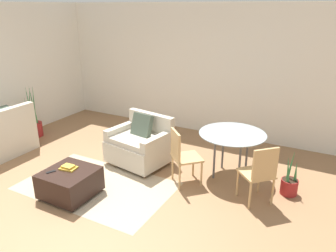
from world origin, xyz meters
name	(u,v)px	position (x,y,z in m)	size (l,w,h in m)	color
ground_plane	(64,217)	(0.00, 0.00, 0.00)	(20.00, 20.00, 0.00)	#936B47
wall_back	(188,69)	(0.00, 3.88, 1.38)	(12.00, 0.06, 2.75)	white
area_rug	(97,186)	(-0.13, 0.84, 0.00)	(2.34, 1.45, 0.01)	tan
armchair	(140,145)	(0.03, 1.86, 0.36)	(1.10, 0.97, 0.91)	beige
ottoman	(70,182)	(-0.29, 0.45, 0.22)	(0.71, 0.72, 0.41)	black
book_stack	(68,167)	(-0.34, 0.50, 0.43)	(0.26, 0.20, 0.06)	gold
tv_remote_primary	(51,172)	(-0.49, 0.30, 0.42)	(0.10, 0.14, 0.01)	black
potted_plant	(33,125)	(-2.71, 1.86, 0.24)	(0.36, 0.36, 1.15)	maroon
dining_table	(232,138)	(1.61, 2.16, 0.67)	(1.07, 1.07, 0.76)	#99A8AD
dining_chair_near_left	(182,154)	(1.00, 1.56, 0.52)	(0.59, 0.59, 0.90)	tan
dining_chair_near_right	(260,171)	(2.21, 1.56, 0.52)	(0.59, 0.59, 0.90)	tan
potted_plant_small	(289,184)	(2.57, 2.04, 0.17)	(0.25, 0.25, 0.70)	maroon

